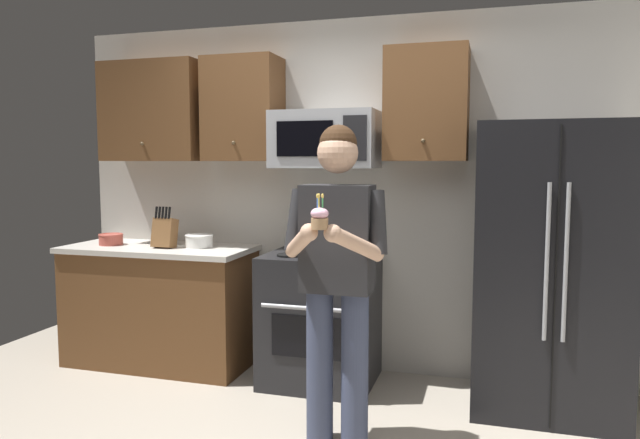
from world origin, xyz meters
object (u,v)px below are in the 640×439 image
at_px(oven_range, 321,318).
at_px(knife_block, 165,232).
at_px(person, 337,267).
at_px(bowl_small_colored, 111,239).
at_px(microwave, 325,140).
at_px(bowl_large_white, 199,241).
at_px(refrigerator, 550,269).
at_px(cupcake, 320,218).

height_order(oven_range, knife_block, knife_block).
relative_size(oven_range, person, 0.53).
bearing_deg(bowl_small_colored, microwave, 4.60).
bearing_deg(bowl_large_white, refrigerator, -2.15).
bearing_deg(microwave, bowl_large_white, -176.13).
height_order(oven_range, bowl_small_colored, bowl_small_colored).
bearing_deg(bowl_large_white, knife_block, -161.08).
bearing_deg(microwave, oven_range, -90.02).
bearing_deg(bowl_large_white, person, -34.92).
distance_m(oven_range, knife_block, 1.34).
xyz_separation_m(microwave, bowl_small_colored, (-1.70, -0.14, -0.75)).
relative_size(refrigerator, bowl_large_white, 8.52).
height_order(bowl_small_colored, person, person).
xyz_separation_m(bowl_small_colored, person, (2.04, -0.85, 0.03)).
bearing_deg(refrigerator, person, -144.31).
bearing_deg(oven_range, bowl_large_white, 176.85).
xyz_separation_m(refrigerator, bowl_small_colored, (-3.20, 0.02, 0.07)).
xyz_separation_m(oven_range, microwave, (0.00, 0.12, 1.26)).
height_order(refrigerator, cupcake, refrigerator).
bearing_deg(oven_range, person, -68.20).
xyz_separation_m(oven_range, person, (0.35, -0.87, 0.53)).
distance_m(oven_range, person, 1.08).
relative_size(microwave, bowl_small_colored, 3.96).
relative_size(microwave, knife_block, 2.31).
bearing_deg(refrigerator, bowl_small_colored, 179.60).
xyz_separation_m(microwave, refrigerator, (1.50, -0.16, -0.82)).
bearing_deg(oven_range, refrigerator, -1.50).
relative_size(oven_range, cupcake, 5.36).
xyz_separation_m(refrigerator, cupcake, (-1.15, -1.16, 0.39)).
bearing_deg(knife_block, cupcake, -36.77).
distance_m(refrigerator, bowl_large_white, 2.48).
bearing_deg(bowl_small_colored, oven_range, 0.58).
bearing_deg(refrigerator, microwave, 173.97).
relative_size(knife_block, cupcake, 1.84).
xyz_separation_m(microwave, bowl_large_white, (-0.97, -0.07, -0.75)).
xyz_separation_m(refrigerator, bowl_large_white, (-2.47, 0.09, 0.07)).
bearing_deg(person, bowl_small_colored, 157.41).
relative_size(bowl_large_white, bowl_small_colored, 1.13).
relative_size(refrigerator, bowl_small_colored, 9.63).
bearing_deg(person, cupcake, -90.00).
relative_size(oven_range, bowl_small_colored, 4.99).
xyz_separation_m(oven_range, refrigerator, (1.50, -0.04, 0.44)).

